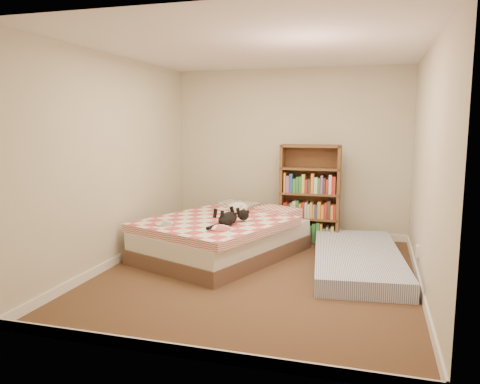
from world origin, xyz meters
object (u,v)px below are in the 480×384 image
(bookshelf, at_px, (310,206))
(black_cat, at_px, (229,218))
(bed, at_px, (224,236))
(floor_mattress, at_px, (357,259))
(white_dog, at_px, (238,208))

(bookshelf, relative_size, black_cat, 1.88)
(bed, relative_size, floor_mattress, 1.12)
(bookshelf, distance_m, black_cat, 1.55)
(bookshelf, relative_size, floor_mattress, 0.64)
(floor_mattress, xyz_separation_m, black_cat, (-1.52, -0.28, 0.47))
(floor_mattress, distance_m, black_cat, 1.61)
(bookshelf, bearing_deg, white_dog, -144.03)
(bed, distance_m, floor_mattress, 1.70)
(bed, relative_size, white_dog, 6.10)
(floor_mattress, bearing_deg, white_dog, 159.42)
(bookshelf, xyz_separation_m, floor_mattress, (0.72, -1.05, -0.43))
(bed, relative_size, black_cat, 3.28)
(bed, bearing_deg, bookshelf, 66.74)
(white_dog, bearing_deg, bookshelf, 71.20)
(bookshelf, height_order, floor_mattress, bookshelf)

